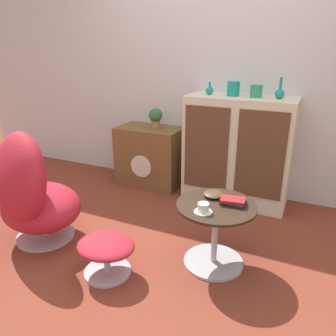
% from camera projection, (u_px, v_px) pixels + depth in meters
% --- Properties ---
extents(ground_plane, '(12.00, 12.00, 0.00)m').
position_uv_depth(ground_plane, '(151.00, 260.00, 2.35)').
color(ground_plane, brown).
extents(wall_back, '(6.40, 0.06, 2.60)m').
position_uv_depth(wall_back, '(220.00, 62.00, 3.16)').
color(wall_back, silver).
rests_on(wall_back, ground_plane).
extents(sideboard, '(0.98, 0.45, 1.02)m').
position_uv_depth(sideboard, '(238.00, 151.00, 3.11)').
color(sideboard, beige).
rests_on(sideboard, ground_plane).
extents(tv_console, '(0.68, 0.42, 0.64)m').
position_uv_depth(tv_console, '(150.00, 156.00, 3.57)').
color(tv_console, brown).
rests_on(tv_console, ground_plane).
extents(egg_chair, '(0.88, 0.85, 0.91)m').
position_uv_depth(egg_chair, '(31.00, 193.00, 2.46)').
color(egg_chair, '#B7B7BC').
rests_on(egg_chair, ground_plane).
extents(ottoman, '(0.40, 0.34, 0.26)m').
position_uv_depth(ottoman, '(106.00, 250.00, 2.16)').
color(ottoman, '#B7B7BC').
rests_on(ottoman, ground_plane).
extents(coffee_table, '(0.54, 0.54, 0.46)m').
position_uv_depth(coffee_table, '(215.00, 230.00, 2.23)').
color(coffee_table, '#B7B7BC').
rests_on(coffee_table, ground_plane).
extents(vase_leftmost, '(0.07, 0.07, 0.11)m').
position_uv_depth(vase_leftmost, '(210.00, 90.00, 3.04)').
color(vase_leftmost, teal).
rests_on(vase_leftmost, sideboard).
extents(vase_inner_left, '(0.11, 0.11, 0.13)m').
position_uv_depth(vase_inner_left, '(233.00, 89.00, 2.94)').
color(vase_inner_left, teal).
rests_on(vase_inner_left, sideboard).
extents(vase_inner_right, '(0.10, 0.10, 0.11)m').
position_uv_depth(vase_inner_right, '(256.00, 91.00, 2.86)').
color(vase_inner_right, '#2D8E6B').
rests_on(vase_inner_right, sideboard).
extents(vase_rightmost, '(0.08, 0.08, 0.18)m').
position_uv_depth(vase_rightmost, '(280.00, 93.00, 2.79)').
color(vase_rightmost, teal).
rests_on(vase_rightmost, sideboard).
extents(potted_plant, '(0.14, 0.14, 0.21)m').
position_uv_depth(potted_plant, '(156.00, 117.00, 3.38)').
color(potted_plant, '#996B4C').
rests_on(potted_plant, tv_console).
extents(teacup, '(0.12, 0.12, 0.06)m').
position_uv_depth(teacup, '(203.00, 209.00, 2.06)').
color(teacup, white).
rests_on(teacup, coffee_table).
extents(book_stack, '(0.17, 0.12, 0.04)m').
position_uv_depth(book_stack, '(233.00, 202.00, 2.16)').
color(book_stack, black).
rests_on(book_stack, coffee_table).
extents(bowl, '(0.14, 0.14, 0.04)m').
position_uv_depth(bowl, '(214.00, 194.00, 2.27)').
color(bowl, '#4C3828').
rests_on(bowl, coffee_table).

